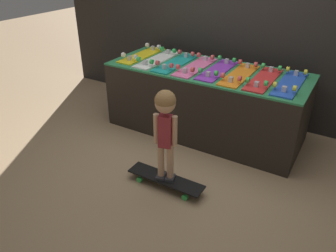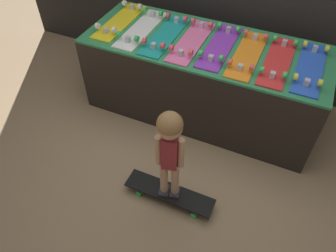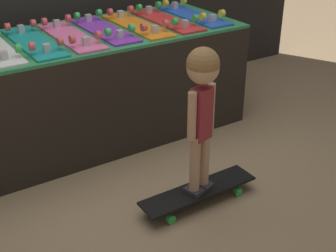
% 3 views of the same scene
% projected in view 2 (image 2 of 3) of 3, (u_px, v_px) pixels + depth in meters
% --- Properties ---
extents(ground_plane, '(16.00, 16.00, 0.00)m').
position_uv_depth(ground_plane, '(178.00, 147.00, 3.07)').
color(ground_plane, '#9E7F5B').
extents(display_rack, '(2.19, 0.87, 0.78)m').
position_uv_depth(display_rack, '(203.00, 79.00, 3.17)').
color(display_rack, black).
rests_on(display_rack, ground_plane).
extents(skateboard_yellow_on_rack, '(0.21, 0.75, 0.09)m').
position_uv_depth(skateboard_yellow_on_rack, '(120.00, 20.00, 3.15)').
color(skateboard_yellow_on_rack, yellow).
rests_on(skateboard_yellow_on_rack, display_rack).
extents(skateboard_white_on_rack, '(0.21, 0.75, 0.09)m').
position_uv_depth(skateboard_white_on_rack, '(141.00, 28.00, 3.04)').
color(skateboard_white_on_rack, white).
rests_on(skateboard_white_on_rack, display_rack).
extents(skateboard_teal_on_rack, '(0.21, 0.75, 0.09)m').
position_uv_depth(skateboard_teal_on_rack, '(166.00, 34.00, 2.97)').
color(skateboard_teal_on_rack, teal).
rests_on(skateboard_teal_on_rack, display_rack).
extents(skateboard_pink_on_rack, '(0.21, 0.75, 0.09)m').
position_uv_depth(skateboard_pink_on_rack, '(192.00, 40.00, 2.90)').
color(skateboard_pink_on_rack, pink).
rests_on(skateboard_pink_on_rack, display_rack).
extents(skateboard_purple_on_rack, '(0.21, 0.75, 0.09)m').
position_uv_depth(skateboard_purple_on_rack, '(220.00, 46.00, 2.84)').
color(skateboard_purple_on_rack, purple).
rests_on(skateboard_purple_on_rack, display_rack).
extents(skateboard_orange_on_rack, '(0.21, 0.75, 0.09)m').
position_uv_depth(skateboard_orange_on_rack, '(248.00, 54.00, 2.75)').
color(skateboard_orange_on_rack, orange).
rests_on(skateboard_orange_on_rack, display_rack).
extents(skateboard_red_on_rack, '(0.21, 0.75, 0.09)m').
position_uv_depth(skateboard_red_on_rack, '(278.00, 60.00, 2.68)').
color(skateboard_red_on_rack, red).
rests_on(skateboard_red_on_rack, display_rack).
extents(skateboard_blue_on_rack, '(0.21, 0.75, 0.09)m').
position_uv_depth(skateboard_blue_on_rack, '(310.00, 67.00, 2.62)').
color(skateboard_blue_on_rack, blue).
rests_on(skateboard_blue_on_rack, display_rack).
extents(skateboard_on_floor, '(0.73, 0.18, 0.09)m').
position_uv_depth(skateboard_on_floor, '(169.00, 193.00, 2.64)').
color(skateboard_on_floor, black).
rests_on(skateboard_on_floor, ground_plane).
extents(child, '(0.20, 0.17, 0.86)m').
position_uv_depth(child, '(170.00, 142.00, 2.19)').
color(child, '#2D2D33').
rests_on(child, skateboard_on_floor).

